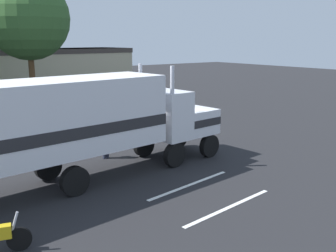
{
  "coord_description": "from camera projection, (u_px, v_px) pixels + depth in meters",
  "views": [
    {
      "loc": [
        -10.82,
        -14.61,
        5.57
      ],
      "look_at": [
        -0.16,
        -0.17,
        1.6
      ],
      "focal_mm": 41.77,
      "sensor_mm": 36.0,
      "label": 1
    }
  ],
  "objects": [
    {
      "name": "semi_truck",
      "position": [
        60.0,
        123.0,
        14.65
      ],
      "size": [
        14.34,
        4.13,
        4.5
      ],
      "color": "white",
      "rests_on": "ground_plane"
    },
    {
      "name": "tree_center",
      "position": [
        28.0,
        19.0,
        28.7
      ],
      "size": [
        6.13,
        6.13,
        10.17
      ],
      "color": "brown",
      "rests_on": "ground_plane"
    },
    {
      "name": "lane_stripe_mid",
      "position": [
        229.0,
        207.0,
        13.26
      ],
      "size": [
        4.39,
        0.65,
        0.01
      ],
      "primitive_type": "cube",
      "rotation": [
        0.0,
        0.0,
        0.11
      ],
      "color": "silver",
      "rests_on": "ground_plane"
    },
    {
      "name": "ground_plane",
      "position": [
        168.0,
        157.0,
        18.96
      ],
      "size": [
        120.0,
        120.0,
        0.0
      ],
      "primitive_type": "plane",
      "color": "#232326"
    },
    {
      "name": "lane_stripe_near",
      "position": [
        190.0,
        185.0,
        15.3
      ],
      "size": [
        4.38,
        0.78,
        0.01
      ],
      "primitive_type": "cube",
      "rotation": [
        0.0,
        0.0,
        0.14
      ],
      "color": "silver",
      "rests_on": "ground_plane"
    },
    {
      "name": "person_bystander",
      "position": [
        105.0,
        140.0,
        18.61
      ],
      "size": [
        0.34,
        0.46,
        1.63
      ],
      "color": "#2D3347",
      "rests_on": "ground_plane"
    },
    {
      "name": "building_backdrop",
      "position": [
        26.0,
        70.0,
        39.92
      ],
      "size": [
        23.25,
        8.24,
        4.66
      ],
      "color": "#B7AD8C",
      "rests_on": "ground_plane"
    }
  ]
}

